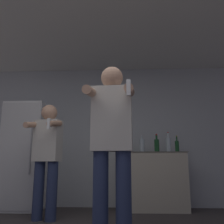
{
  "coord_description": "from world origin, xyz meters",
  "views": [
    {
      "loc": [
        0.62,
        -1.72,
        0.7
      ],
      "look_at": [
        0.51,
        0.68,
        1.22
      ],
      "focal_mm": 40.0,
      "sensor_mm": 36.0,
      "label": 1
    }
  ],
  "objects_px": {
    "bottle_green_wine": "(168,145)",
    "person_man_side": "(47,153)",
    "person_woman_foreground": "(112,139)",
    "bottle_tall_gin": "(142,145)",
    "refrigerator": "(26,155)",
    "bottle_amber_bourbon": "(128,145)",
    "bottle_short_whiskey": "(177,146)",
    "bottle_clear_vodka": "(157,145)"
  },
  "relations": [
    {
      "from": "bottle_short_whiskey",
      "to": "person_woman_foreground",
      "type": "xyz_separation_m",
      "value": [
        -1.01,
        -1.87,
        -0.08
      ]
    },
    {
      "from": "bottle_green_wine",
      "to": "bottle_amber_bourbon",
      "type": "bearing_deg",
      "value": 180.0
    },
    {
      "from": "bottle_green_wine",
      "to": "person_man_side",
      "type": "height_order",
      "value": "person_man_side"
    },
    {
      "from": "bottle_green_wine",
      "to": "bottle_short_whiskey",
      "type": "bearing_deg",
      "value": 0.0
    },
    {
      "from": "bottle_amber_bourbon",
      "to": "bottle_short_whiskey",
      "type": "bearing_deg",
      "value": 0.0
    },
    {
      "from": "bottle_clear_vodka",
      "to": "person_woman_foreground",
      "type": "xyz_separation_m",
      "value": [
        -0.67,
        -1.87,
        -0.1
      ]
    },
    {
      "from": "person_woman_foreground",
      "to": "bottle_green_wine",
      "type": "bearing_deg",
      "value": 65.09
    },
    {
      "from": "bottle_short_whiskey",
      "to": "bottle_tall_gin",
      "type": "xyz_separation_m",
      "value": [
        -0.59,
        -0.0,
        0.01
      ]
    },
    {
      "from": "bottle_clear_vodka",
      "to": "bottle_tall_gin",
      "type": "relative_size",
      "value": 1.06
    },
    {
      "from": "refrigerator",
      "to": "person_woman_foreground",
      "type": "bearing_deg",
      "value": -50.05
    },
    {
      "from": "bottle_short_whiskey",
      "to": "bottle_clear_vodka",
      "type": "relative_size",
      "value": 0.91
    },
    {
      "from": "bottle_tall_gin",
      "to": "bottle_short_whiskey",
      "type": "bearing_deg",
      "value": 0.0
    },
    {
      "from": "bottle_green_wine",
      "to": "person_man_side",
      "type": "distance_m",
      "value": 2.0
    },
    {
      "from": "bottle_clear_vodka",
      "to": "bottle_short_whiskey",
      "type": "bearing_deg",
      "value": 0.0
    },
    {
      "from": "bottle_short_whiskey",
      "to": "bottle_amber_bourbon",
      "type": "xyz_separation_m",
      "value": [
        -0.82,
        -0.0,
        0.02
      ]
    },
    {
      "from": "refrigerator",
      "to": "bottle_green_wine",
      "type": "height_order",
      "value": "refrigerator"
    },
    {
      "from": "bottle_tall_gin",
      "to": "person_man_side",
      "type": "relative_size",
      "value": 0.19
    },
    {
      "from": "bottle_tall_gin",
      "to": "bottle_clear_vodka",
      "type": "bearing_deg",
      "value": 0.0
    },
    {
      "from": "person_woman_foreground",
      "to": "refrigerator",
      "type": "bearing_deg",
      "value": 129.95
    },
    {
      "from": "bottle_green_wine",
      "to": "person_man_side",
      "type": "relative_size",
      "value": 0.22
    },
    {
      "from": "refrigerator",
      "to": "bottle_green_wine",
      "type": "bearing_deg",
      "value": -0.04
    },
    {
      "from": "refrigerator",
      "to": "bottle_short_whiskey",
      "type": "height_order",
      "value": "refrigerator"
    },
    {
      "from": "bottle_short_whiskey",
      "to": "bottle_green_wine",
      "type": "xyz_separation_m",
      "value": [
        -0.14,
        -0.0,
        0.02
      ]
    },
    {
      "from": "bottle_tall_gin",
      "to": "person_woman_foreground",
      "type": "xyz_separation_m",
      "value": [
        -0.43,
        -1.87,
        -0.1
      ]
    },
    {
      "from": "bottle_short_whiskey",
      "to": "bottle_clear_vodka",
      "type": "bearing_deg",
      "value": -180.0
    },
    {
      "from": "bottle_short_whiskey",
      "to": "bottle_clear_vodka",
      "type": "height_order",
      "value": "bottle_clear_vodka"
    },
    {
      "from": "person_man_side",
      "to": "bottle_green_wine",
      "type": "bearing_deg",
      "value": 24.1
    },
    {
      "from": "bottle_clear_vodka",
      "to": "bottle_green_wine",
      "type": "xyz_separation_m",
      "value": [
        0.2,
        0.0,
        0.01
      ]
    },
    {
      "from": "refrigerator",
      "to": "person_man_side",
      "type": "distance_m",
      "value": 1.03
    },
    {
      "from": "bottle_tall_gin",
      "to": "bottle_green_wine",
      "type": "relative_size",
      "value": 0.86
    },
    {
      "from": "bottle_clear_vodka",
      "to": "bottle_green_wine",
      "type": "relative_size",
      "value": 0.91
    },
    {
      "from": "bottle_amber_bourbon",
      "to": "person_woman_foreground",
      "type": "distance_m",
      "value": 1.89
    },
    {
      "from": "bottle_clear_vodka",
      "to": "bottle_tall_gin",
      "type": "bearing_deg",
      "value": -180.0
    },
    {
      "from": "bottle_short_whiskey",
      "to": "bottle_tall_gin",
      "type": "distance_m",
      "value": 0.59
    },
    {
      "from": "refrigerator",
      "to": "bottle_amber_bourbon",
      "type": "bearing_deg",
      "value": -0.06
    },
    {
      "from": "bottle_clear_vodka",
      "to": "person_man_side",
      "type": "height_order",
      "value": "person_man_side"
    },
    {
      "from": "refrigerator",
      "to": "bottle_short_whiskey",
      "type": "distance_m",
      "value": 2.59
    },
    {
      "from": "bottle_short_whiskey",
      "to": "person_man_side",
      "type": "bearing_deg",
      "value": -157.47
    },
    {
      "from": "refrigerator",
      "to": "bottle_amber_bourbon",
      "type": "relative_size",
      "value": 5.41
    },
    {
      "from": "person_woman_foreground",
      "to": "bottle_tall_gin",
      "type": "bearing_deg",
      "value": 77.21
    },
    {
      "from": "refrigerator",
      "to": "person_man_side",
      "type": "relative_size",
      "value": 1.13
    },
    {
      "from": "bottle_short_whiskey",
      "to": "bottle_amber_bourbon",
      "type": "relative_size",
      "value": 0.86
    }
  ]
}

